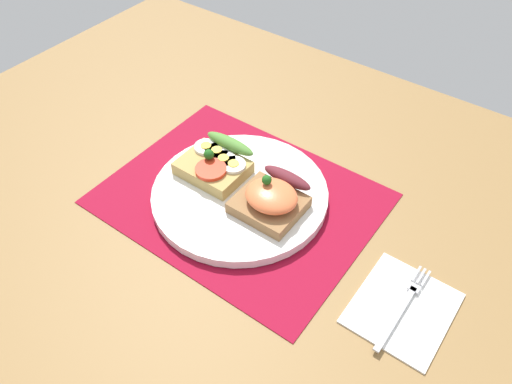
{
  "coord_description": "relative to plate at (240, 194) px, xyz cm",
  "views": [
    {
      "loc": [
        33.49,
        -41.77,
        55.71
      ],
      "look_at": [
        3.0,
        0.0,
        3.28
      ],
      "focal_mm": 35.66,
      "sensor_mm": 36.0,
      "label": 1
    }
  ],
  "objects": [
    {
      "name": "fork",
      "position": [
        28.08,
        -3.05,
        -0.28
      ],
      "size": [
        1.62,
        14.42,
        0.32
      ],
      "color": "#B7B7BC",
      "rests_on": "napkin"
    },
    {
      "name": "napkin",
      "position": [
        28.09,
        -3.21,
        -0.74
      ],
      "size": [
        11.46,
        13.06,
        0.6
      ],
      "primitive_type": "cube",
      "color": "white",
      "rests_on": "ground_plane"
    },
    {
      "name": "sandwich_egg_tomato",
      "position": [
        -5.6,
        1.38,
        2.34
      ],
      "size": [
        10.07,
        9.33,
        4.3
      ],
      "color": "tan",
      "rests_on": "plate"
    },
    {
      "name": "sandwich_salmon",
      "position": [
        5.82,
        -0.04,
        2.77
      ],
      "size": [
        9.35,
        9.89,
        5.69
      ],
      "color": "olive",
      "rests_on": "plate"
    },
    {
      "name": "plate",
      "position": [
        0.0,
        0.0,
        0.0
      ],
      "size": [
        26.47,
        26.47,
        1.48
      ],
      "primitive_type": "cylinder",
      "color": "white",
      "rests_on": "placemat"
    },
    {
      "name": "ground_plane",
      "position": [
        0.0,
        0.0,
        -2.64
      ],
      "size": [
        120.0,
        90.0,
        3.2
      ],
      "primitive_type": "cube",
      "color": "olive"
    },
    {
      "name": "placemat",
      "position": [
        0.0,
        0.0,
        -0.89
      ],
      "size": [
        39.34,
        30.75,
        0.3
      ],
      "primitive_type": "cube",
      "color": "maroon",
      "rests_on": "ground_plane"
    }
  ]
}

